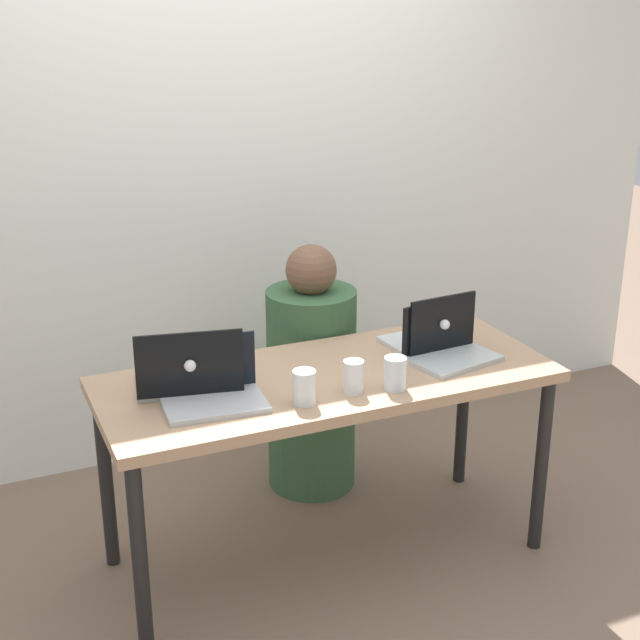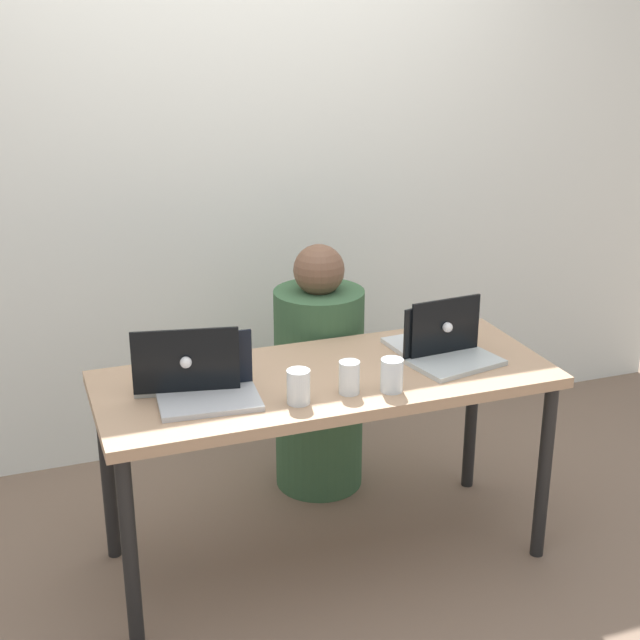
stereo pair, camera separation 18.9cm
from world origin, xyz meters
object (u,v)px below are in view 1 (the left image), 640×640
Objects in this scene: laptop_back_left at (189,376)px; water_glass_right at (395,375)px; water_glass_center at (353,379)px; person_at_center at (312,382)px; laptop_front_right at (447,347)px; laptop_back_right at (430,335)px; water_glass_left at (304,389)px; laptop_front_left at (212,390)px.

water_glass_right is at bearing 168.38° from laptop_back_left.
water_glass_right is 1.01× the size of water_glass_center.
laptop_back_left is 3.49× the size of water_glass_center.
person_at_center is 0.71m from laptop_front_right.
water_glass_left is (-0.62, -0.26, 0.00)m from laptop_back_right.
laptop_back_right reaches higher than water_glass_left.
water_glass_center is at bearing 165.89° from laptop_back_left.
person_at_center reaches higher than laptop_back_right.
person_at_center is at bearing 48.80° from laptop_front_left.
laptop_back_right is at bearing 13.30° from laptop_front_left.
laptop_front_left reaches higher than water_glass_center.
laptop_front_left is (0.04, -0.13, -0.01)m from laptop_back_left.
laptop_front_left is at bearing 30.05° from person_at_center.
person_at_center is at bearing 78.35° from water_glass_center.
laptop_back_right reaches higher than water_glass_right.
laptop_back_left is 0.94m from laptop_front_right.
laptop_front_left is 0.61m from water_glass_right.
laptop_back_left is at bearing 161.64° from laptop_front_right.
water_glass_center is (-0.44, -0.25, -0.00)m from laptop_back_right.
water_glass_center is at bearing -175.61° from laptop_front_right.
water_glass_center is at bearing 24.82° from laptop_back_right.
laptop_front_right is 3.11× the size of water_glass_center.
water_glass_center is at bearing -9.02° from laptop_front_left.
laptop_back_right is 0.86× the size of laptop_front_right.
laptop_front_right is 0.64m from water_glass_left.
laptop_back_right is (0.89, 0.14, 0.00)m from laptop_front_left.
water_glass_left is 0.18m from water_glass_center.
laptop_front_right is at bearing 5.78° from laptop_front_left.
water_glass_left is at bearing -175.04° from water_glass_center.
water_glass_right is at bearing -163.73° from laptop_front_right.
person_at_center is 3.05× the size of laptop_front_right.
person_at_center is 9.27× the size of water_glass_left.
person_at_center is at bearing 65.26° from water_glass_left.
person_at_center is 3.10× the size of laptop_front_left.
laptop_back_left is 3.44× the size of water_glass_right.
person_at_center is at bearing -133.23° from laptop_back_left.
laptop_back_right is at bearing 109.33° from person_at_center.
laptop_back_left is at bearing -3.98° from laptop_back_right.
water_glass_center is at bearing 64.24° from person_at_center.
laptop_front_right is at bearing -175.23° from laptop_back_left.
laptop_back_right is 0.67m from water_glass_left.
person_at_center is 2.72× the size of laptop_back_left.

